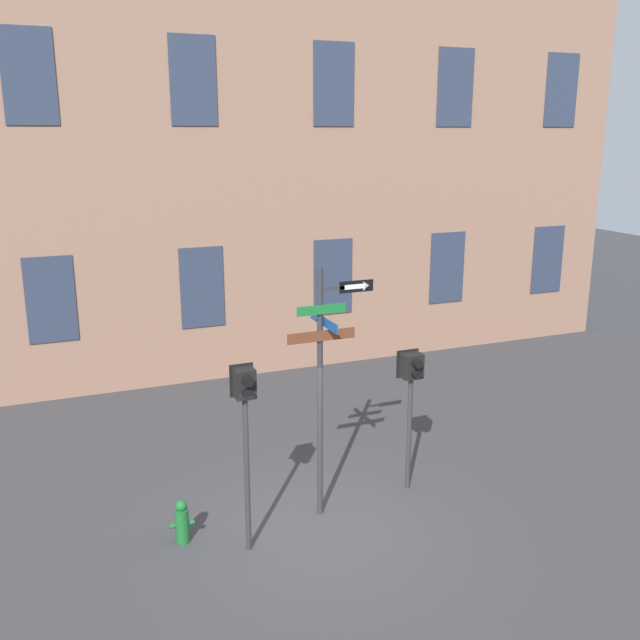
# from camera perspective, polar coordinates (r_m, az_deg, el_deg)

# --- Properties ---
(ground_plane) EXTENTS (60.00, 60.00, 0.00)m
(ground_plane) POSITION_cam_1_polar(r_m,az_deg,el_deg) (11.43, 0.16, -16.81)
(ground_plane) COLOR #38383A
(building_facade) EXTENTS (24.00, 0.63, 14.22)m
(building_facade) POSITION_cam_1_polar(r_m,az_deg,el_deg) (17.35, -10.35, 18.27)
(building_facade) COLOR #936B56
(building_facade) RESTS_ON ground_plane
(street_sign_pole) EXTENTS (1.42, 1.03, 4.06)m
(street_sign_pole) POSITION_cam_1_polar(r_m,az_deg,el_deg) (10.99, 0.36, -4.01)
(street_sign_pole) COLOR #2D2D33
(street_sign_pole) RESTS_ON ground_plane
(pedestrian_signal_left) EXTENTS (0.35, 0.40, 2.85)m
(pedestrian_signal_left) POSITION_cam_1_polar(r_m,az_deg,el_deg) (10.14, -6.00, -7.14)
(pedestrian_signal_left) COLOR #2D2D33
(pedestrian_signal_left) RESTS_ON ground_plane
(pedestrian_signal_right) EXTENTS (0.41, 0.40, 2.47)m
(pedestrian_signal_right) POSITION_cam_1_polar(r_m,az_deg,el_deg) (12.04, 7.30, -4.85)
(pedestrian_signal_right) COLOR #2D2D33
(pedestrian_signal_right) RESTS_ON ground_plane
(fire_hydrant) EXTENTS (0.37, 0.21, 0.69)m
(fire_hydrant) POSITION_cam_1_polar(r_m,az_deg,el_deg) (11.28, -10.99, -15.59)
(fire_hydrant) COLOR #196028
(fire_hydrant) RESTS_ON ground_plane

